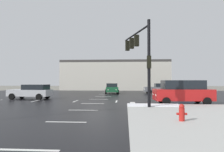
# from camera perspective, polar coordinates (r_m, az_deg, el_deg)

# --- Properties ---
(ground_plane) EXTENTS (120.00, 120.00, 0.00)m
(ground_plane) POSITION_cam_1_polar(r_m,az_deg,el_deg) (20.06, -4.50, -7.07)
(ground_plane) COLOR slate
(road_asphalt) EXTENTS (44.00, 44.00, 0.02)m
(road_asphalt) POSITION_cam_1_polar(r_m,az_deg,el_deg) (20.06, -4.50, -7.04)
(road_asphalt) COLOR black
(road_asphalt) RESTS_ON ground_plane
(snow_strip_curbside) EXTENTS (4.00, 1.60, 0.06)m
(snow_strip_curbside) POSITION_cam_1_polar(r_m,az_deg,el_deg) (16.00, 11.51, -7.91)
(snow_strip_curbside) COLOR white
(snow_strip_curbside) RESTS_ON sidewalk_corner
(lane_markings) EXTENTS (36.15, 36.15, 0.01)m
(lane_markings) POSITION_cam_1_polar(r_m,az_deg,el_deg) (18.55, -1.41, -7.47)
(lane_markings) COLOR silver
(lane_markings) RESTS_ON road_asphalt
(traffic_signal_mast) EXTENTS (1.85, 5.74, 6.27)m
(traffic_signal_mast) POSITION_cam_1_polar(r_m,az_deg,el_deg) (16.78, 7.68, 7.12)
(traffic_signal_mast) COLOR black
(traffic_signal_mast) RESTS_ON sidewalk_corner
(fire_hydrant) EXTENTS (0.48, 0.26, 0.79)m
(fire_hydrant) POSITION_cam_1_polar(r_m,az_deg,el_deg) (10.21, 18.82, -9.56)
(fire_hydrant) COLOR red
(fire_hydrant) RESTS_ON sidewalk_corner
(strip_building_background) EXTENTS (22.66, 8.00, 6.30)m
(strip_building_background) POSITION_cam_1_polar(r_m,az_deg,el_deg) (45.29, 0.96, 0.12)
(strip_building_background) COLOR beige
(strip_building_background) RESTS_ON ground_plane
(sedan_silver) EXTENTS (4.65, 2.33, 1.58)m
(sedan_silver) POSITION_cam_1_polar(r_m,az_deg,el_deg) (23.95, -21.43, -4.00)
(sedan_silver) COLOR #B7BABF
(sedan_silver) RESTS_ON road_asphalt
(suv_red) EXTENTS (4.91, 2.36, 2.03)m
(suv_red) POSITION_cam_1_polar(r_m,az_deg,el_deg) (18.52, 19.02, -4.10)
(suv_red) COLOR #B21919
(suv_red) RESTS_ON road_asphalt
(sedan_blue) EXTENTS (2.30, 4.64, 1.58)m
(sedan_blue) POSITION_cam_1_polar(r_m,az_deg,el_deg) (28.49, 19.08, -3.58)
(sedan_blue) COLOR navy
(sedan_blue) RESTS_ON road_asphalt
(sedan_green) EXTENTS (2.33, 4.65, 1.58)m
(sedan_green) POSITION_cam_1_polar(r_m,az_deg,el_deg) (31.98, -0.05, -3.40)
(sedan_green) COLOR #195933
(sedan_green) RESTS_ON road_asphalt
(sedan_grey) EXTENTS (4.59, 2.15, 1.58)m
(sedan_grey) POSITION_cam_1_polar(r_m,az_deg,el_deg) (32.77, 13.13, -3.31)
(sedan_grey) COLOR slate
(sedan_grey) RESTS_ON road_asphalt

